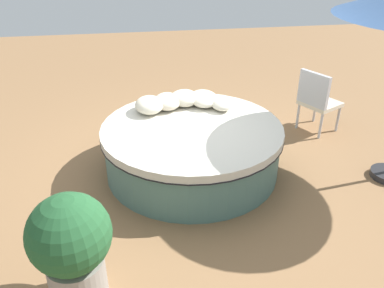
{
  "coord_description": "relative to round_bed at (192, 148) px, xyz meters",
  "views": [
    {
      "loc": [
        -4.37,
        0.7,
        2.83
      ],
      "look_at": [
        0.0,
        0.0,
        0.39
      ],
      "focal_mm": 36.76,
      "sensor_mm": 36.0,
      "label": 1
    }
  ],
  "objects": [
    {
      "name": "ground_plane",
      "position": [
        0.0,
        0.0,
        -0.33
      ],
      "size": [
        16.0,
        16.0,
        0.0
      ],
      "primitive_type": "plane",
      "color": "olive"
    },
    {
      "name": "throw_pillow_4",
      "position": [
        0.51,
        0.5,
        0.42
      ],
      "size": [
        0.45,
        0.38,
        0.21
      ],
      "primitive_type": "ellipsoid",
      "color": "beige",
      "rests_on": "round_bed"
    },
    {
      "name": "throw_pillow_0",
      "position": [
        0.48,
        -0.48,
        0.39
      ],
      "size": [
        0.44,
        0.29,
        0.16
      ],
      "primitive_type": "ellipsoid",
      "color": "beige",
      "rests_on": "round_bed"
    },
    {
      "name": "throw_pillow_1",
      "position": [
        0.65,
        -0.27,
        0.4
      ],
      "size": [
        0.54,
        0.39,
        0.18
      ],
      "primitive_type": "ellipsoid",
      "color": "beige",
      "rests_on": "round_bed"
    },
    {
      "name": "throw_pillow_3",
      "position": [
        0.61,
        0.25,
        0.41
      ],
      "size": [
        0.46,
        0.36,
        0.2
      ],
      "primitive_type": "ellipsoid",
      "color": "beige",
      "rests_on": "round_bed"
    },
    {
      "name": "patio_chair",
      "position": [
        0.81,
        -2.05,
        0.23
      ],
      "size": [
        0.69,
        0.68,
        0.98
      ],
      "rotation": [
        0.0,
        0.0,
        3.61
      ],
      "color": "#B7B7BC",
      "rests_on": "ground_plane"
    },
    {
      "name": "planter",
      "position": [
        -1.88,
        1.28,
        0.26
      ],
      "size": [
        0.68,
        0.68,
        1.05
      ],
      "color": "gray",
      "rests_on": "ground_plane"
    },
    {
      "name": "throw_pillow_2",
      "position": [
        0.67,
        -0.0,
        0.42
      ],
      "size": [
        0.41,
        0.4,
        0.21
      ],
      "primitive_type": "ellipsoid",
      "color": "beige",
      "rests_on": "round_bed"
    },
    {
      "name": "round_bed",
      "position": [
        0.0,
        0.0,
        0.0
      ],
      "size": [
        2.3,
        2.3,
        0.65
      ],
      "color": "#4C726B",
      "rests_on": "ground_plane"
    }
  ]
}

